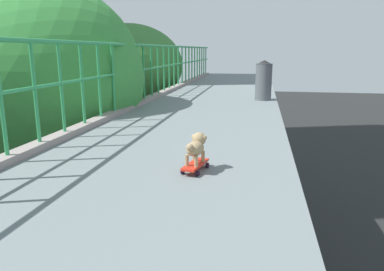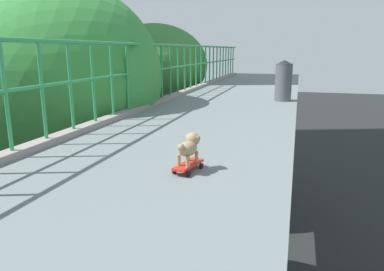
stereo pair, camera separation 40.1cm
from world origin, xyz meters
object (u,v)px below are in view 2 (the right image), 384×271
at_px(car_green_fifth, 70,220).
at_px(city_bus, 123,123).
at_px(toy_skateboard, 188,165).
at_px(small_dog, 189,146).
at_px(litter_bin, 284,80).

distance_m(car_green_fifth, city_bus, 11.95).
height_order(car_green_fifth, toy_skateboard, toy_skateboard).
height_order(city_bus, small_dog, small_dog).
distance_m(car_green_fifth, toy_skateboard, 10.92).
bearing_deg(toy_skateboard, litter_bin, 83.13).
xyz_separation_m(car_green_fifth, toy_skateboard, (6.63, -7.16, 4.89)).
bearing_deg(city_bus, litter_bin, -50.31).
bearing_deg(toy_skateboard, small_dog, 68.66).
bearing_deg(city_bus, toy_skateboard, -61.36).
xyz_separation_m(city_bus, toy_skateboard, (10.12, -18.53, 3.67)).
bearing_deg(litter_bin, small_dog, -96.82).
bearing_deg(small_dog, car_green_fifth, 132.87).
distance_m(city_bus, small_dog, 21.45).
height_order(toy_skateboard, small_dog, small_dog).
relative_size(toy_skateboard, litter_bin, 0.46).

